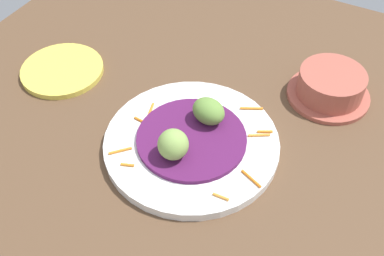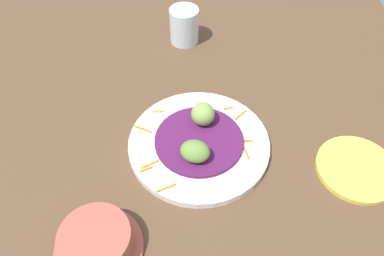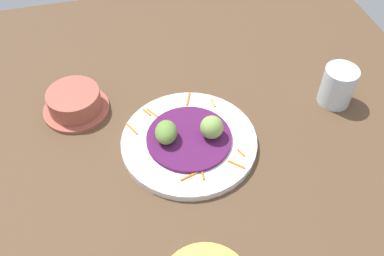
{
  "view_description": "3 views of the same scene",
  "coord_description": "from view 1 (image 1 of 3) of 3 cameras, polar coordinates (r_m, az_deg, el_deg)",
  "views": [
    {
      "loc": [
        38.43,
        18.1,
        57.03
      ],
      "look_at": [
        -3.22,
        -4.16,
        6.35
      ],
      "focal_mm": 43.51,
      "sensor_mm": 36.0,
      "label": 1
    },
    {
      "loc": [
        -48.37,
        -4.36,
        60.07
      ],
      "look_at": [
        -1.87,
        -2.91,
        5.81
      ],
      "focal_mm": 35.37,
      "sensor_mm": 36.0,
      "label": 2
    },
    {
      "loc": [
        -16.7,
        -58.71,
        69.29
      ],
      "look_at": [
        -2.37,
        -3.03,
        5.3
      ],
      "focal_mm": 40.72,
      "sensor_mm": 36.0,
      "label": 3
    }
  ],
  "objects": [
    {
      "name": "table_surface",
      "position": [
        0.7,
        1.76,
        -5.85
      ],
      "size": [
        110.0,
        110.0,
        2.0
      ],
      "primitive_type": "cube",
      "color": "brown",
      "rests_on": "ground"
    },
    {
      "name": "main_plate",
      "position": [
        0.72,
        -0.06,
        -1.88
      ],
      "size": [
        27.11,
        27.11,
        1.53
      ],
      "primitive_type": "cylinder",
      "color": "white",
      "rests_on": "table_surface"
    },
    {
      "name": "cabbage_bed",
      "position": [
        0.71,
        -0.06,
        -1.27
      ],
      "size": [
        16.95,
        16.95,
        0.75
      ],
      "primitive_type": "cylinder",
      "color": "#51194C",
      "rests_on": "main_plate"
    },
    {
      "name": "carrot_garnish",
      "position": [
        0.71,
        1.09,
        -1.55
      ],
      "size": [
        20.95,
        23.14,
        0.4
      ],
      "color": "orange",
      "rests_on": "main_plate"
    },
    {
      "name": "guac_scoop_left",
      "position": [
        0.67,
        -2.33,
        -2.03
      ],
      "size": [
        6.39,
        6.38,
        4.63
      ],
      "primitive_type": "ellipsoid",
      "rotation": [
        0.0,
        0.0,
        3.77
      ],
      "color": "#84A851",
      "rests_on": "cabbage_bed"
    },
    {
      "name": "guac_scoop_center",
      "position": [
        0.72,
        2.04,
        2.08
      ],
      "size": [
        5.49,
        6.29,
        3.91
      ],
      "primitive_type": "ellipsoid",
      "rotation": [
        0.0,
        0.0,
        2.9
      ],
      "color": "olive",
      "rests_on": "cabbage_bed"
    },
    {
      "name": "side_plate_small",
      "position": [
        0.88,
        -15.61,
        6.85
      ],
      "size": [
        14.81,
        14.81,
        1.03
      ],
      "primitive_type": "cylinder",
      "color": "#E0CC4C",
      "rests_on": "table_surface"
    },
    {
      "name": "terracotta_bowl",
      "position": [
        0.82,
        16.6,
        4.93
      ],
      "size": [
        14.06,
        14.06,
        5.13
      ],
      "color": "#A85142",
      "rests_on": "table_surface"
    }
  ]
}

